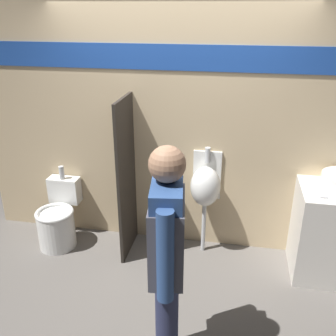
{
  "coord_description": "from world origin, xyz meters",
  "views": [
    {
      "loc": [
        0.61,
        -3.02,
        2.45
      ],
      "look_at": [
        0.0,
        0.17,
        1.05
      ],
      "focal_mm": 40.0,
      "sensor_mm": 36.0,
      "label": 1
    }
  ],
  "objects_px": {
    "toilet": "(58,221)",
    "person_in_vest": "(167,250)",
    "urinal_near_counter": "(205,186)",
    "cell_phone": "(323,194)"
  },
  "relations": [
    {
      "from": "toilet",
      "to": "person_in_vest",
      "type": "bearing_deg",
      "value": -40.93
    },
    {
      "from": "urinal_near_counter",
      "to": "toilet",
      "type": "distance_m",
      "value": 1.67
    },
    {
      "from": "urinal_near_counter",
      "to": "toilet",
      "type": "height_order",
      "value": "urinal_near_counter"
    },
    {
      "from": "person_in_vest",
      "to": "toilet",
      "type": "bearing_deg",
      "value": 40.82
    },
    {
      "from": "cell_phone",
      "to": "urinal_near_counter",
      "type": "relative_size",
      "value": 0.12
    },
    {
      "from": "cell_phone",
      "to": "person_in_vest",
      "type": "bearing_deg",
      "value": -134.96
    },
    {
      "from": "urinal_near_counter",
      "to": "toilet",
      "type": "bearing_deg",
      "value": -173.59
    },
    {
      "from": "cell_phone",
      "to": "person_in_vest",
      "type": "height_order",
      "value": "person_in_vest"
    },
    {
      "from": "urinal_near_counter",
      "to": "person_in_vest",
      "type": "bearing_deg",
      "value": -94.58
    },
    {
      "from": "toilet",
      "to": "person_in_vest",
      "type": "xyz_separation_m",
      "value": [
        1.47,
        -1.28,
        0.71
      ]
    }
  ]
}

